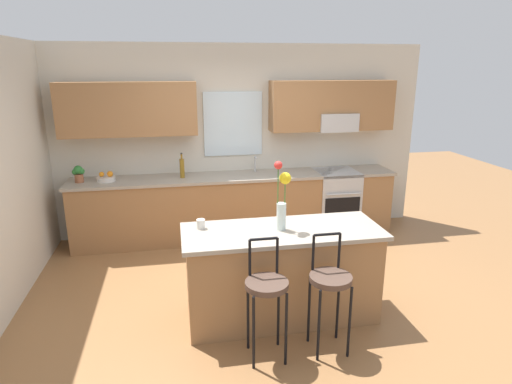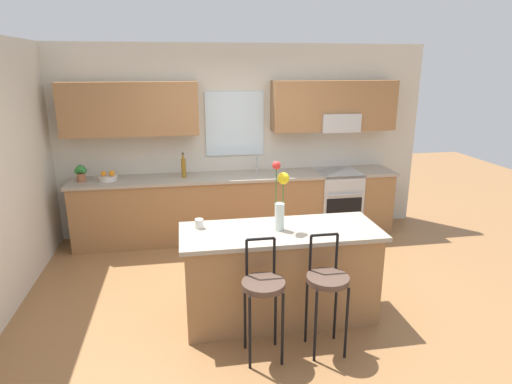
# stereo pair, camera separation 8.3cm
# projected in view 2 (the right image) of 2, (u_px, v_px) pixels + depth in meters

# --- Properties ---
(ground_plane) EXTENTS (14.00, 14.00, 0.00)m
(ground_plane) POSITION_uv_depth(u_px,v_px,m) (259.00, 294.00, 4.76)
(ground_plane) COLOR olive
(back_wall_assembly) EXTENTS (5.60, 0.50, 2.70)m
(back_wall_assembly) POSITION_uv_depth(u_px,v_px,m) (237.00, 130.00, 6.22)
(back_wall_assembly) COLOR beige
(back_wall_assembly) RESTS_ON ground
(counter_run) EXTENTS (4.56, 0.64, 0.92)m
(counter_run) POSITION_uv_depth(u_px,v_px,m) (238.00, 206.00, 6.24)
(counter_run) COLOR #996B42
(counter_run) RESTS_ON ground
(sink_faucet) EXTENTS (0.02, 0.13, 0.23)m
(sink_faucet) POSITION_uv_depth(u_px,v_px,m) (257.00, 162.00, 6.25)
(sink_faucet) COLOR #B7BABC
(sink_faucet) RESTS_ON counter_run
(oven_range) EXTENTS (0.60, 0.64, 0.92)m
(oven_range) POSITION_uv_depth(u_px,v_px,m) (337.00, 201.00, 6.45)
(oven_range) COLOR #B7BABC
(oven_range) RESTS_ON ground
(kitchen_island) EXTENTS (1.89, 0.74, 0.92)m
(kitchen_island) POSITION_uv_depth(u_px,v_px,m) (280.00, 274.00, 4.21)
(kitchen_island) COLOR #996B42
(kitchen_island) RESTS_ON ground
(bar_stool_near) EXTENTS (0.36, 0.36, 1.04)m
(bar_stool_near) POSITION_uv_depth(u_px,v_px,m) (263.00, 289.00, 3.57)
(bar_stool_near) COLOR black
(bar_stool_near) RESTS_ON ground
(bar_stool_middle) EXTENTS (0.36, 0.36, 1.04)m
(bar_stool_middle) POSITION_uv_depth(u_px,v_px,m) (327.00, 284.00, 3.66)
(bar_stool_middle) COLOR black
(bar_stool_middle) RESTS_ON ground
(flower_vase) EXTENTS (0.16, 0.11, 0.66)m
(flower_vase) POSITION_uv_depth(u_px,v_px,m) (280.00, 198.00, 4.00)
(flower_vase) COLOR silver
(flower_vase) RESTS_ON kitchen_island
(mug_ceramic) EXTENTS (0.08, 0.08, 0.09)m
(mug_ceramic) POSITION_uv_depth(u_px,v_px,m) (199.00, 224.00, 4.11)
(mug_ceramic) COLOR silver
(mug_ceramic) RESTS_ON kitchen_island
(fruit_bowl_oranges) EXTENTS (0.24, 0.24, 0.13)m
(fruit_bowl_oranges) POSITION_uv_depth(u_px,v_px,m) (108.00, 177.00, 5.82)
(fruit_bowl_oranges) COLOR silver
(fruit_bowl_oranges) RESTS_ON counter_run
(bottle_olive_oil) EXTENTS (0.06, 0.06, 0.34)m
(bottle_olive_oil) POSITION_uv_depth(u_px,v_px,m) (184.00, 167.00, 5.95)
(bottle_olive_oil) COLOR olive
(bottle_olive_oil) RESTS_ON counter_run
(potted_plant_small) EXTENTS (0.16, 0.11, 0.23)m
(potted_plant_small) POSITION_uv_depth(u_px,v_px,m) (81.00, 172.00, 5.74)
(potted_plant_small) COLOR #9E5B3D
(potted_plant_small) RESTS_ON counter_run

